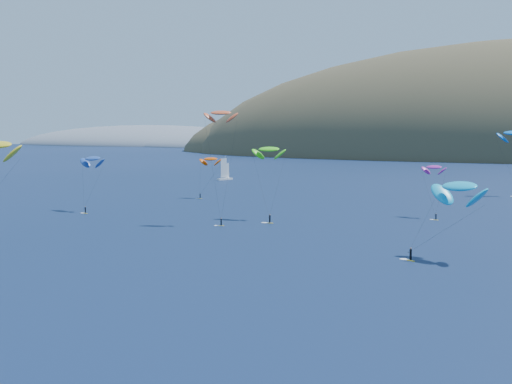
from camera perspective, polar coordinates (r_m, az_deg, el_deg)
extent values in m
ellipsoid|color=#3D3526|center=(674.25, 7.51, 2.59)|extent=(340.00, 240.00, 120.00)
ellipsoid|color=slate|center=(978.02, -8.66, 3.56)|extent=(400.00, 240.00, 60.00)
ellipsoid|color=slate|center=(871.85, -2.47, 3.50)|extent=(240.00, 180.00, 44.00)
cube|color=white|center=(304.30, -2.51, 1.03)|extent=(4.64, 7.40, 0.87)
cylinder|color=white|center=(304.41, -2.47, 1.98)|extent=(0.13, 0.13, 10.12)
cube|color=yellow|center=(223.99, -4.49, -0.53)|extent=(1.30, 0.49, 0.07)
cylinder|color=black|center=(223.92, -4.49, -0.33)|extent=(0.30, 0.30, 1.36)
sphere|color=#8C6047|center=(223.84, -4.49, -0.13)|extent=(0.23, 0.23, 0.23)
ellipsoid|color=#DA4602|center=(226.16, -3.66, 2.66)|extent=(7.26, 3.91, 3.89)
cube|color=yellow|center=(165.85, 1.11, -2.50)|extent=(1.60, 0.58, 0.09)
cylinder|color=black|center=(165.72, 1.11, -2.16)|extent=(0.37, 0.37, 1.68)
sphere|color=#8C6047|center=(165.60, 1.11, -1.83)|extent=(0.28, 0.28, 0.28)
ellipsoid|color=#3FD618|center=(173.65, 1.04, 3.45)|extent=(8.43, 4.46, 4.55)
cube|color=yellow|center=(122.01, 12.26, -5.38)|extent=(1.63, 1.30, 0.09)
cylinder|color=black|center=(121.83, 12.27, -4.91)|extent=(0.38, 0.38, 1.75)
sphere|color=#8C6047|center=(121.66, 12.28, -4.44)|extent=(0.29, 0.29, 0.29)
ellipsoid|color=#08A3D7|center=(124.62, 15.96, 0.45)|extent=(12.02, 10.32, 6.14)
cube|color=yellow|center=(177.00, 14.19, -2.18)|extent=(1.29, 0.61, 0.07)
cylinder|color=black|center=(176.90, 14.20, -1.93)|extent=(0.29, 0.29, 1.33)
sphere|color=#8C6047|center=(176.81, 14.21, -1.68)|extent=(0.22, 0.22, 0.22)
ellipsoid|color=#991E93|center=(182.69, 14.05, 1.95)|extent=(6.62, 4.11, 3.43)
cube|color=yellow|center=(161.61, -2.81, -2.71)|extent=(1.37, 0.84, 0.07)
cylinder|color=black|center=(161.50, -2.81, -2.42)|extent=(0.31, 0.31, 1.41)
sphere|color=#8C6047|center=(161.39, -2.81, -2.13)|extent=(0.24, 0.24, 0.24)
ellipsoid|color=#CF4D29|center=(164.75, -2.83, 6.36)|extent=(8.17, 5.91, 4.14)
cube|color=yellow|center=(189.85, -13.49, -1.68)|extent=(1.42, 0.64, 0.08)
cylinder|color=black|center=(189.76, -13.50, -1.42)|extent=(0.32, 0.32, 1.46)
sphere|color=#8C6047|center=(189.66, -13.50, -1.16)|extent=(0.25, 0.25, 0.25)
ellipsoid|color=#1E4192|center=(195.92, -12.95, 2.64)|extent=(8.79, 5.27, 4.59)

